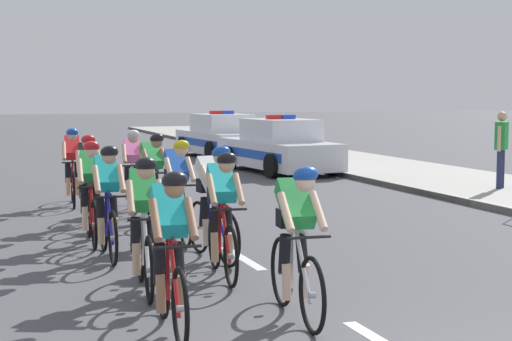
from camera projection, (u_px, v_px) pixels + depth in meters
sidewalk_slab at (413, 174)px, 21.24m from camera, size 3.85×60.00×0.12m
kerb_edge at (350, 176)px, 20.62m from camera, size 0.16×60.00×0.13m
lane_markings_centre at (242, 258)px, 10.70m from camera, size 0.14×17.60×0.01m
cyclist_lead at (171, 249)px, 7.26m from camera, size 0.44×1.72×1.56m
cyclist_second at (297, 240)px, 7.71m from camera, size 0.45×1.72×1.56m
cyclist_third at (144, 222)px, 8.76m from camera, size 0.45×1.72×1.56m
cyclist_fourth at (222, 213)px, 9.45m from camera, size 0.45×1.72×1.56m
cyclist_fifth at (108, 200)px, 10.56m from camera, size 0.42×1.72×1.56m
cyclist_sixth at (213, 201)px, 10.48m from camera, size 0.45×1.72×1.56m
cyclist_seventh at (91, 191)px, 11.61m from camera, size 0.44×1.72×1.56m
cyclist_eighth at (177, 189)px, 11.79m from camera, size 0.42×1.72×1.56m
cyclist_ninth at (88, 179)px, 13.24m from camera, size 0.44×1.72×1.56m
cyclist_tenth at (153, 176)px, 13.58m from camera, size 0.44×1.72×1.56m
cyclist_eleventh at (73, 166)px, 15.58m from camera, size 0.45×1.72×1.56m
cyclist_twelfth at (132, 169)px, 14.91m from camera, size 0.45×1.72×1.56m
police_car_nearest at (279, 148)px, 22.18m from camera, size 2.32×4.55×1.59m
police_car_second at (221, 137)px, 27.28m from camera, size 2.26×4.52×1.59m
spectator_closest at (501, 144)px, 17.39m from camera, size 0.45×0.40×1.68m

